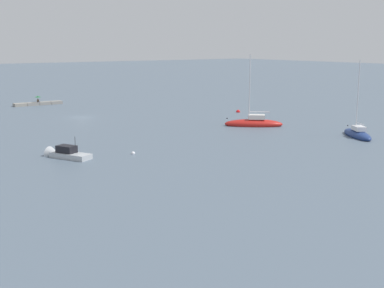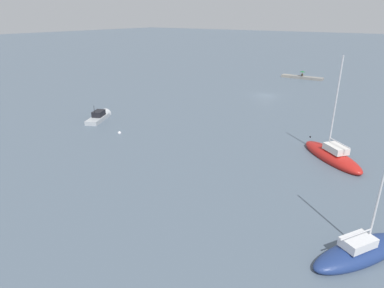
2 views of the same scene
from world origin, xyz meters
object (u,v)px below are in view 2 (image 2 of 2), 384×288
mooring_buoy_mid (120,133)px  sailboat_red_far (332,156)px  person_seated_brown_left (302,75)px  sailboat_navy_mid (360,251)px  motorboat_grey_near (100,117)px  umbrella_open_green (303,71)px

mooring_buoy_mid → sailboat_red_far: bearing=-163.9°
person_seated_brown_left → sailboat_red_far: (-17.62, 45.49, -0.44)m
sailboat_navy_mid → motorboat_grey_near: 38.42m
umbrella_open_green → sailboat_navy_mid: sailboat_navy_mid is taller
person_seated_brown_left → mooring_buoy_mid: size_ratio=1.65×
sailboat_red_far → mooring_buoy_mid: 25.75m
person_seated_brown_left → sailboat_navy_mid: size_ratio=0.07×
sailboat_red_far → umbrella_open_green: bearing=60.6°
person_seated_brown_left → umbrella_open_green: size_ratio=0.55×
sailboat_red_far → mooring_buoy_mid: sailboat_red_far is taller
umbrella_open_green → sailboat_navy_mid: (-22.81, 60.42, -1.36)m
person_seated_brown_left → mooring_buoy_mid: person_seated_brown_left is taller
umbrella_open_green → mooring_buoy_mid: umbrella_open_green is taller
sailboat_red_far → motorboat_grey_near: sailboat_red_far is taller
person_seated_brown_left → motorboat_grey_near: bearing=78.8°
umbrella_open_green → sailboat_red_far: size_ratio=0.12×
person_seated_brown_left → sailboat_red_far: bearing=115.8°
person_seated_brown_left → motorboat_grey_near: size_ratio=0.13×
sailboat_navy_mid → mooring_buoy_mid: 30.92m
person_seated_brown_left → sailboat_navy_mid: sailboat_navy_mid is taller
sailboat_navy_mid → mooring_buoy_mid: (29.93, -7.74, -0.30)m
motorboat_grey_near → mooring_buoy_mid: bearing=-47.5°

